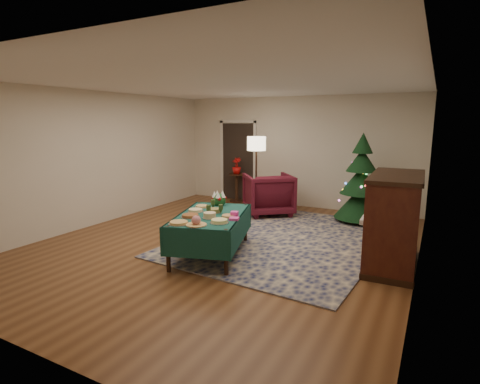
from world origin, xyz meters
The scene contains 25 objects.
room_shell centered at (0.00, 0.00, 1.35)m, with size 7.00×7.00×7.00m.
doorway centered at (-1.60, 3.48, 1.10)m, with size 1.08×0.04×2.16m.
rug centered at (0.83, 0.76, 0.01)m, with size 3.20×4.20×0.02m, color #131B49.
buffet_table centered at (0.08, -0.55, 0.53)m, with size 1.46×1.93×0.67m.
platter_0 centered at (-0.01, -1.25, 0.68)m, with size 0.30×0.30×0.04m.
platter_1 centered at (0.25, -1.20, 0.72)m, with size 0.30×0.30×0.14m.
platter_2 centered at (0.46, -0.93, 0.69)m, with size 0.27×0.27×0.05m.
platter_3 centered at (-0.10, -0.85, 0.69)m, with size 0.29×0.29×0.05m.
platter_4 centered at (0.20, -0.77, 0.71)m, with size 0.22×0.22×0.09m.
platter_5 centered at (0.42, -0.58, 0.68)m, with size 0.23×0.23×0.04m.
platter_6 centered at (-0.23, -0.52, 0.69)m, with size 0.26×0.26×0.05m.
platter_7 centered at (0.05, -0.43, 0.70)m, with size 0.25×0.25×0.06m.
platter_8 centered at (-0.31, -0.22, 0.68)m, with size 0.24×0.24×0.04m.
goblet_0 centered at (-0.09, -0.22, 0.75)m, with size 0.07×0.07×0.16m.
goblet_1 centered at (0.21, -0.47, 0.75)m, with size 0.07×0.07×0.16m.
goblet_2 centered at (0.07, -0.60, 0.75)m, with size 0.07×0.07×0.16m.
napkin_stack centered at (0.56, -0.68, 0.68)m, with size 0.13×0.13×0.04m, color #EB41A2.
gift_box centered at (0.49, -0.54, 0.71)m, with size 0.11×0.11×0.09m, color #E43FA8.
centerpiece centered at (-0.15, 0.08, 0.78)m, with size 0.24×0.24×0.27m.
armchair centered at (-0.19, 2.31, 0.52)m, with size 1.01×0.94×1.03m, color #4F101E.
floor_lamp centered at (-0.57, 2.46, 1.49)m, with size 0.43×0.43×1.76m.
side_table centered at (-1.49, 3.20, 0.36)m, with size 0.42×0.42×0.75m.
potted_plant centered at (-1.49, 3.20, 0.86)m, with size 0.24×0.42×0.24m, color red.
christmas_tree centered at (1.76, 2.61, 0.84)m, with size 1.21×1.21×1.88m.
piano centered at (2.65, 0.34, 0.66)m, with size 0.78×1.58×1.35m.
Camera 1 is at (3.13, -5.35, 2.08)m, focal length 28.00 mm.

